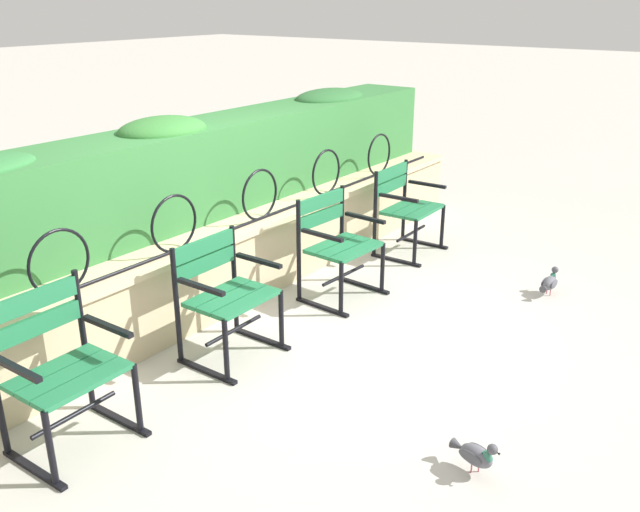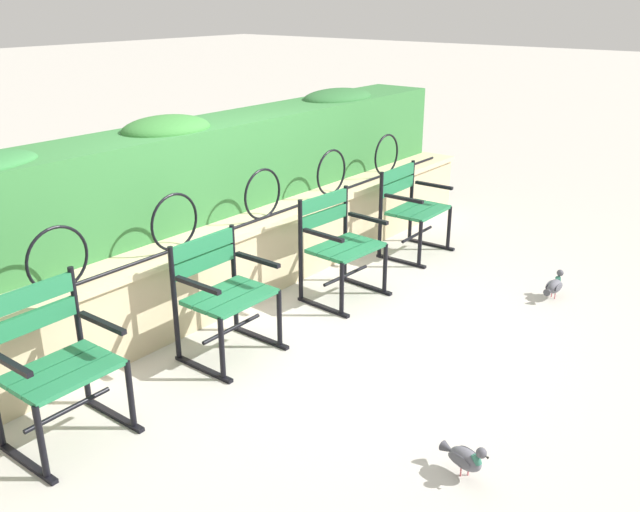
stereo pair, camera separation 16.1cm
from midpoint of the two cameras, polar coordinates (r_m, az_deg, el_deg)
name	(u,v)px [view 2 (the right image)]	position (r m, az deg, el deg)	size (l,w,h in m)	color
ground_plane	(331,327)	(5.13, 1.86, -6.02)	(60.00, 60.00, 0.00)	#BCB7AD
stone_wall	(241,260)	(5.55, -5.82, -0.34)	(6.48, 0.41, 0.64)	#C6B289
iron_arch_fence	(225,210)	(5.18, -7.10, 3.89)	(5.96, 0.02, 0.42)	black
hedge_row	(194,166)	(5.67, -9.75, 7.47)	(6.35, 0.63, 0.84)	#387A3D
park_chair_leftmost	(53,362)	(3.97, -20.43, -8.34)	(0.60, 0.53, 0.90)	#237547
park_chair_centre_left	(222,292)	(4.64, -7.25, -3.00)	(0.60, 0.52, 0.83)	#237547
park_chair_centre_right	(339,243)	(5.49, 2.43, 1.10)	(0.63, 0.55, 0.85)	#237547
park_chair_rightmost	(411,207)	(6.52, 8.40, 4.11)	(0.63, 0.53, 0.83)	#237547
pigeon_near_chairs	(465,457)	(3.73, 13.37, -16.18)	(0.14, 0.29, 0.22)	#5B5B66
pigeon_far_side	(554,286)	(5.91, 19.85, -2.37)	(0.29, 0.11, 0.22)	#5B5B66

